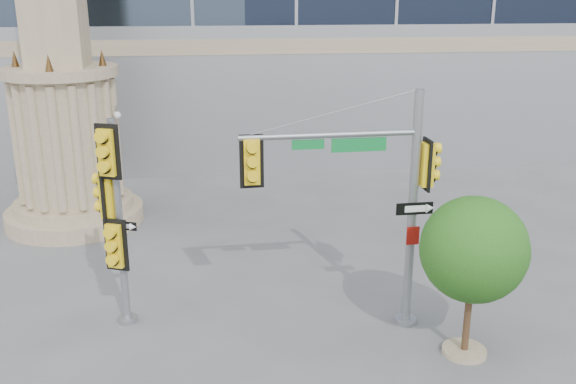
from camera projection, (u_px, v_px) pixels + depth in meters
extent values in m
plane|color=#545456|center=(287.00, 359.00, 13.44)|extent=(120.00, 120.00, 0.00)
cylinder|color=gray|center=(75.00, 215.00, 21.20)|extent=(4.40, 4.40, 0.50)
cylinder|color=gray|center=(74.00, 203.00, 21.08)|extent=(3.80, 3.80, 0.30)
cylinder|color=gray|center=(67.00, 139.00, 20.42)|extent=(3.00, 3.00, 4.00)
cylinder|color=gray|center=(60.00, 71.00, 19.76)|extent=(3.50, 3.50, 0.30)
cone|color=#472D14|center=(102.00, 58.00, 19.79)|extent=(0.24, 0.24, 0.50)
cone|color=#472D14|center=(15.00, 59.00, 19.50)|extent=(0.24, 0.24, 0.50)
cylinder|color=slate|center=(405.00, 320.00, 14.89)|extent=(0.51, 0.51, 0.11)
cylinder|color=slate|center=(412.00, 213.00, 14.08)|extent=(0.20, 0.20, 5.42)
cylinder|color=slate|center=(329.00, 135.00, 13.24)|extent=(3.80, 0.27, 0.13)
cube|color=#0E7830|center=(359.00, 145.00, 13.39)|extent=(1.17, 0.08, 0.29)
cube|color=yellow|center=(252.00, 161.00, 13.16)|extent=(0.51, 0.27, 1.13)
cube|color=yellow|center=(426.00, 164.00, 13.78)|extent=(0.27, 0.51, 1.13)
cube|color=black|center=(415.00, 209.00, 13.92)|extent=(0.83, 0.06, 0.27)
cube|color=maroon|center=(413.00, 236.00, 14.11)|extent=(0.29, 0.04, 0.42)
cylinder|color=slate|center=(128.00, 319.00, 14.92)|extent=(0.46, 0.46, 0.12)
cylinder|color=slate|center=(120.00, 225.00, 14.20)|extent=(0.17, 0.17, 4.80)
cube|color=yellow|center=(108.00, 152.00, 13.48)|extent=(0.59, 0.44, 1.20)
cube|color=yellow|center=(108.00, 196.00, 14.05)|extent=(0.44, 0.59, 1.20)
cube|color=yellow|center=(116.00, 245.00, 14.13)|extent=(0.59, 0.44, 1.20)
cube|color=black|center=(124.00, 226.00, 14.04)|extent=(0.57, 0.24, 0.19)
cylinder|color=gray|center=(464.00, 351.00, 13.63)|extent=(0.94, 0.94, 0.10)
cylinder|color=#382314|center=(468.00, 314.00, 13.36)|extent=(0.15, 0.15, 1.87)
sphere|color=#255012|center=(474.00, 249.00, 12.92)|extent=(2.18, 2.18, 2.18)
sphere|color=#255012|center=(489.00, 257.00, 13.31)|extent=(1.35, 1.35, 1.35)
sphere|color=#255012|center=(460.00, 267.00, 12.71)|extent=(1.14, 1.14, 1.14)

